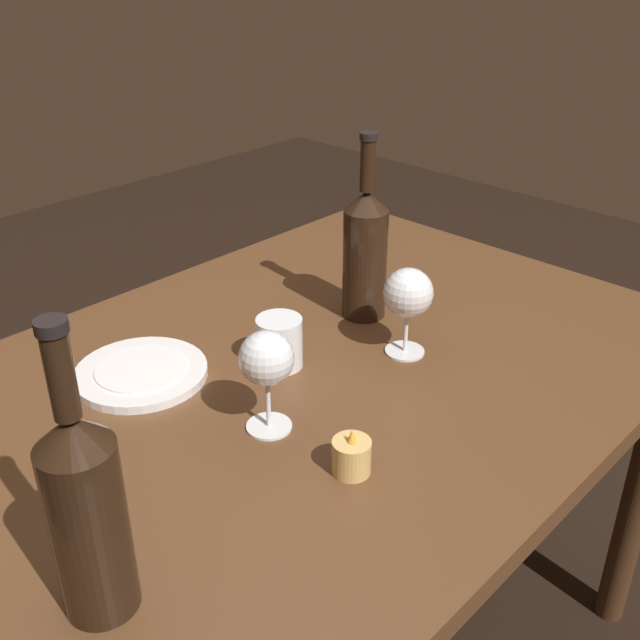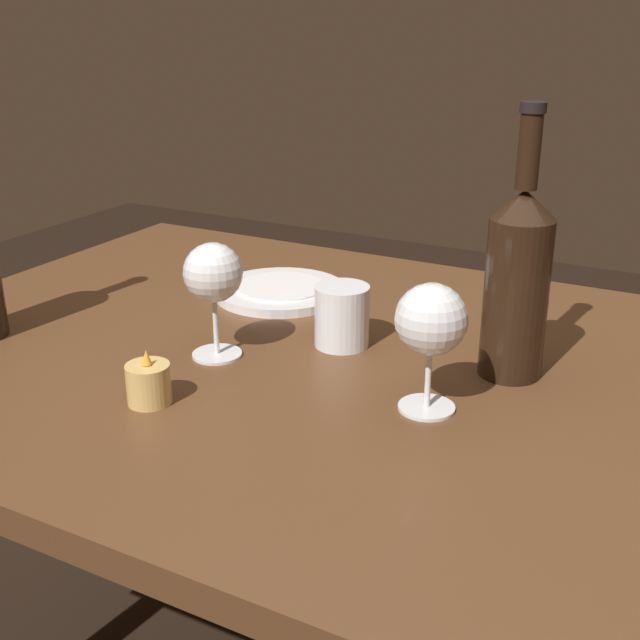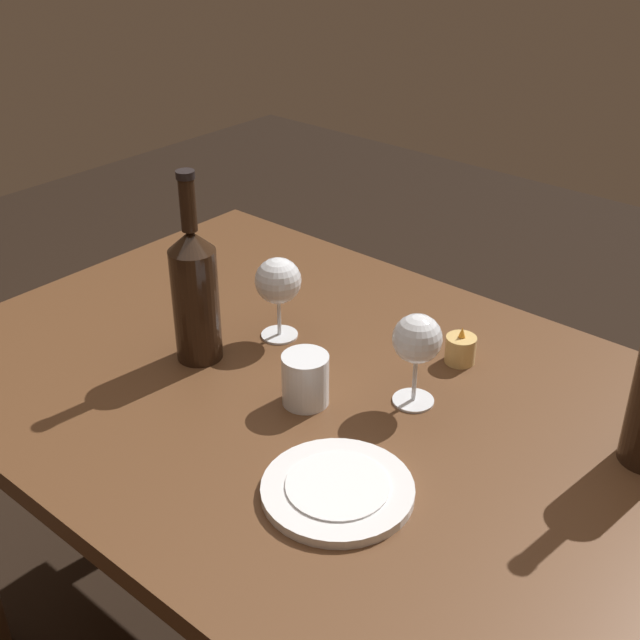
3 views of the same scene
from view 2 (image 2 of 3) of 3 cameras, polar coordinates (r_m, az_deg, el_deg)
dining_table at (r=1.11m, az=1.19°, el=-6.88°), size 1.30×0.90×0.74m
wine_glass_left at (r=1.05m, az=-7.50°, el=3.08°), size 0.08×0.08×0.15m
wine_glass_right at (r=0.90m, az=7.79°, el=-0.18°), size 0.08×0.08×0.15m
wine_bottle at (r=1.01m, az=13.67°, el=2.79°), size 0.08×0.08×0.33m
water_tumbler at (r=1.10m, az=1.55°, el=0.10°), size 0.07×0.07×0.08m
votive_candle at (r=0.97m, az=-11.92°, el=-4.46°), size 0.05×0.05×0.07m
dinner_plate at (r=1.30m, az=-2.78°, el=2.06°), size 0.21×0.21×0.02m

